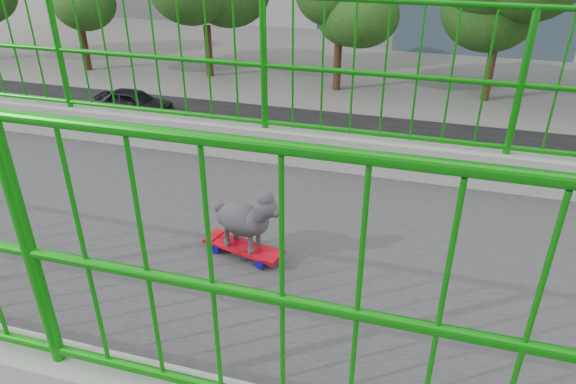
{
  "coord_description": "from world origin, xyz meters",
  "views": [
    {
      "loc": [
        2.7,
        1.4,
        8.99
      ],
      "look_at": [
        -0.8,
        0.38,
        7.02
      ],
      "focal_mm": 32.64,
      "sensor_mm": 36.0,
      "label": 1
    }
  ],
  "objects_px": {
    "car_1": "(369,254)",
    "car_2": "(378,200)",
    "skateboard": "(243,248)",
    "car_4": "(134,103)",
    "poodle": "(245,218)",
    "car_3": "(551,176)"
  },
  "relations": [
    {
      "from": "skateboard",
      "to": "car_1",
      "type": "xyz_separation_m",
      "value": [
        -9.28,
        -0.08,
        -6.36
      ]
    },
    {
      "from": "poodle",
      "to": "car_2",
      "type": "relative_size",
      "value": 0.1
    },
    {
      "from": "car_1",
      "to": "car_3",
      "type": "distance_m",
      "value": 8.4
    },
    {
      "from": "skateboard",
      "to": "car_2",
      "type": "xyz_separation_m",
      "value": [
        -12.48,
        -0.26,
        -6.4
      ]
    },
    {
      "from": "car_1",
      "to": "car_2",
      "type": "bearing_deg",
      "value": -176.72
    },
    {
      "from": "car_1",
      "to": "car_2",
      "type": "distance_m",
      "value": 3.21
    },
    {
      "from": "car_3",
      "to": "car_4",
      "type": "height_order",
      "value": "car_3"
    },
    {
      "from": "car_2",
      "to": "car_4",
      "type": "xyz_separation_m",
      "value": [
        -6.4,
        -12.77,
        0.01
      ]
    },
    {
      "from": "skateboard",
      "to": "car_3",
      "type": "bearing_deg",
      "value": 174.64
    },
    {
      "from": "poodle",
      "to": "car_1",
      "type": "bearing_deg",
      "value": -165.85
    },
    {
      "from": "car_2",
      "to": "car_4",
      "type": "height_order",
      "value": "car_4"
    },
    {
      "from": "car_2",
      "to": "car_1",
      "type": "bearing_deg",
      "value": -176.72
    },
    {
      "from": "car_4",
      "to": "skateboard",
      "type": "bearing_deg",
      "value": -145.37
    },
    {
      "from": "car_2",
      "to": "car_3",
      "type": "bearing_deg",
      "value": -60.34
    },
    {
      "from": "poodle",
      "to": "skateboard",
      "type": "bearing_deg",
      "value": -90.0
    },
    {
      "from": "skateboard",
      "to": "poodle",
      "type": "xyz_separation_m",
      "value": [
        0.01,
        0.03,
        0.24
      ]
    },
    {
      "from": "poodle",
      "to": "car_1",
      "type": "height_order",
      "value": "poodle"
    },
    {
      "from": "car_2",
      "to": "car_4",
      "type": "distance_m",
      "value": 14.29
    },
    {
      "from": "poodle",
      "to": "car_1",
      "type": "relative_size",
      "value": 0.11
    },
    {
      "from": "car_1",
      "to": "car_4",
      "type": "bearing_deg",
      "value": -126.54
    },
    {
      "from": "poodle",
      "to": "car_4",
      "type": "distance_m",
      "value": 23.89
    },
    {
      "from": "car_4",
      "to": "poodle",
      "type": "bearing_deg",
      "value": -145.33
    }
  ]
}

